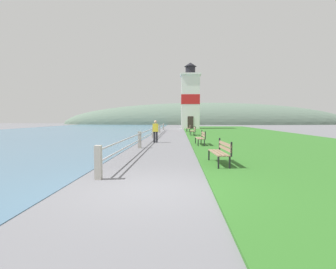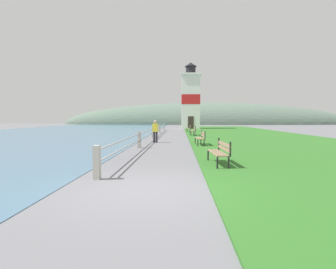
# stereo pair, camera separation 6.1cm
# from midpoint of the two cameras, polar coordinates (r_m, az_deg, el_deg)

# --- Properties ---
(ground_plane) EXTENTS (160.00, 160.00, 0.00)m
(ground_plane) POSITION_cam_midpoint_polar(r_m,az_deg,el_deg) (6.44, -4.92, -11.87)
(ground_plane) COLOR slate
(grass_verge) EXTENTS (12.00, 56.22, 0.06)m
(grass_verge) POSITION_cam_midpoint_polar(r_m,az_deg,el_deg) (25.85, 17.66, -0.32)
(grass_verge) COLOR #2D6623
(grass_verge) RESTS_ON ground_plane
(water_strip) EXTENTS (24.00, 89.96, 0.01)m
(water_strip) POSITION_cam_midpoint_polar(r_m,az_deg,el_deg) (29.06, -28.28, -0.21)
(water_strip) COLOR #476B84
(water_strip) RESTS_ON ground_plane
(seawall_railing) EXTENTS (0.18, 31.04, 0.96)m
(seawall_railing) POSITION_cam_midpoint_polar(r_m,az_deg,el_deg) (22.73, -3.23, 0.71)
(seawall_railing) COLOR #A8A399
(seawall_railing) RESTS_ON ground_plane
(park_bench_near) EXTENTS (0.59, 1.79, 0.94)m
(park_bench_near) POSITION_cam_midpoint_polar(r_m,az_deg,el_deg) (9.63, 11.43, -3.51)
(park_bench_near) COLOR #846B51
(park_bench_near) RESTS_ON ground_plane
(park_bench_midway) EXTENTS (0.53, 1.69, 0.94)m
(park_bench_midway) POSITION_cam_midpoint_polar(r_m,az_deg,el_deg) (16.42, 7.28, -0.56)
(park_bench_midway) COLOR #846B51
(park_bench_midway) RESTS_ON ground_plane
(park_bench_far) EXTENTS (0.49, 1.69, 0.94)m
(park_bench_far) POSITION_cam_midpoint_polar(r_m,az_deg,el_deg) (25.44, 5.62, 0.91)
(park_bench_far) COLOR #846B51
(park_bench_far) RESTS_ON ground_plane
(park_bench_by_lighthouse) EXTENTS (0.47, 1.67, 0.94)m
(park_bench_by_lighthouse) POSITION_cam_midpoint_polar(r_m,az_deg,el_deg) (32.42, 4.70, 1.49)
(park_bench_by_lighthouse) COLOR #846B51
(park_bench_by_lighthouse) RESTS_ON ground_plane
(lighthouse) EXTENTS (3.29, 3.29, 10.60)m
(lighthouse) POSITION_cam_midpoint_polar(r_m,az_deg,el_deg) (42.67, 4.97, 7.67)
(lighthouse) COLOR white
(lighthouse) RESTS_ON ground_plane
(person_strolling) EXTENTS (0.39, 0.22, 1.56)m
(person_strolling) POSITION_cam_midpoint_polar(r_m,az_deg,el_deg) (18.36, -2.69, 0.87)
(person_strolling) COLOR #28282D
(person_strolling) RESTS_ON ground_plane
(distant_hillside) EXTENTS (80.00, 16.00, 12.00)m
(distant_hillside) POSITION_cam_midpoint_polar(r_m,az_deg,el_deg) (74.01, 8.11, 2.22)
(distant_hillside) COLOR #566B5B
(distant_hillside) RESTS_ON ground_plane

